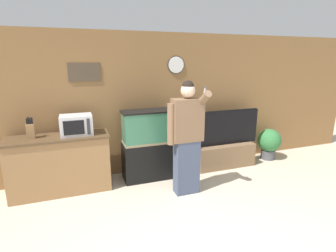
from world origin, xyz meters
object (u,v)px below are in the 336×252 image
counter_island (61,164)px  tv_on_stand (224,150)px  aquarium_on_stand (151,145)px  potted_plant (269,142)px  person_standing (187,137)px  microwave (76,125)px  knife_block (31,130)px

counter_island → tv_on_stand: bearing=0.4°
counter_island → aquarium_on_stand: (1.52, 0.01, 0.16)m
aquarium_on_stand → potted_plant: size_ratio=1.89×
tv_on_stand → potted_plant: size_ratio=2.20×
tv_on_stand → person_standing: bearing=-147.6°
tv_on_stand → person_standing: person_standing is taller
aquarium_on_stand → microwave: bearing=179.8°
knife_block → aquarium_on_stand: 1.94m
microwave → potted_plant: bearing=0.6°
counter_island → microwave: microwave is taller
tv_on_stand → person_standing: 1.50m
counter_island → knife_block: knife_block is taller
knife_block → potted_plant: size_ratio=0.50×
person_standing → potted_plant: size_ratio=2.73×
microwave → knife_block: 0.66m
knife_block → counter_island: bearing=-3.1°
microwave → tv_on_stand: 2.87m
aquarium_on_stand → person_standing: person_standing is taller
microwave → tv_on_stand: (2.77, 0.01, -0.76)m
knife_block → person_standing: bearing=-18.1°
microwave → knife_block: bearing=179.3°
knife_block → tv_on_stand: 3.51m
counter_island → knife_block: (-0.37, 0.02, 0.59)m
knife_block → person_standing: (2.27, -0.74, -0.12)m
microwave → aquarium_on_stand: (1.23, -0.01, -0.47)m
microwave → aquarium_on_stand: size_ratio=0.39×
potted_plant → tv_on_stand: bearing=-178.4°
person_standing → potted_plant: (2.30, 0.77, -0.57)m
knife_block → person_standing: person_standing is taller
microwave → tv_on_stand: bearing=0.2°
tv_on_stand → potted_plant: bearing=1.6°
counter_island → aquarium_on_stand: aquarium_on_stand is taller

